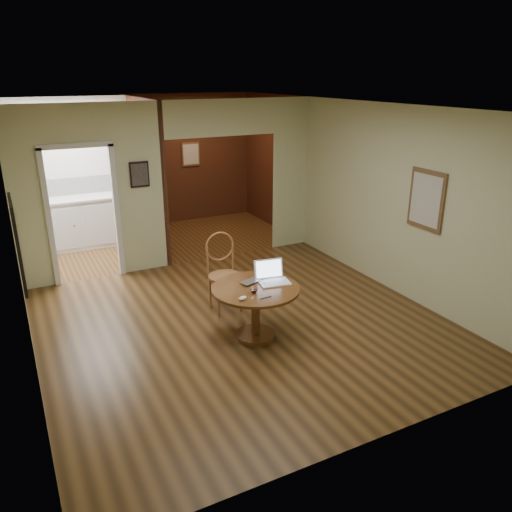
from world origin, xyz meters
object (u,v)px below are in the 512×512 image
chair (223,267)px  open_laptop (272,276)px  dining_table (256,300)px  closed_laptop (256,282)px

chair → open_laptop: (0.28, -0.87, 0.14)m
dining_table → chair: size_ratio=0.99×
chair → closed_laptop: 0.83m
chair → closed_laptop: chair is taller
chair → open_laptop: 0.92m
dining_table → open_laptop: 0.36m
dining_table → open_laptop: bearing=16.2°
chair → open_laptop: bearing=-70.5°
open_laptop → closed_laptop: open_laptop is taller
open_laptop → closed_laptop: 0.21m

